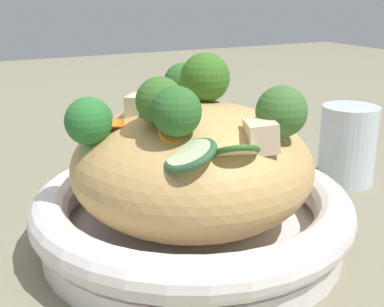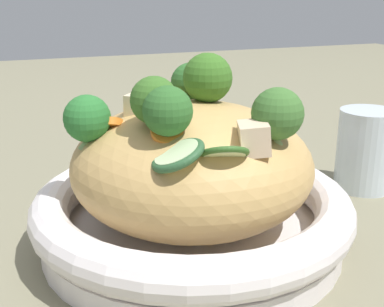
{
  "view_description": "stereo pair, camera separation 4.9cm",
  "coord_description": "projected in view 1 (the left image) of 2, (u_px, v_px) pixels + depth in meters",
  "views": [
    {
      "loc": [
        -0.42,
        0.21,
        0.25
      ],
      "look_at": [
        0.0,
        0.0,
        0.1
      ],
      "focal_mm": 47.5,
      "sensor_mm": 36.0,
      "label": 1
    },
    {
      "loc": [
        -0.44,
        0.17,
        0.25
      ],
      "look_at": [
        0.0,
        0.0,
        0.1
      ],
      "focal_mm": 47.5,
      "sensor_mm": 36.0,
      "label": 2
    }
  ],
  "objects": [
    {
      "name": "broccoli_florets",
      "position": [
        188.0,
        98.0,
        0.48
      ],
      "size": [
        0.21,
        0.21,
        0.08
      ],
      "color": "#96B070",
      "rests_on": "serving_bowl"
    },
    {
      "name": "serving_bowl",
      "position": [
        192.0,
        214.0,
        0.51
      ],
      "size": [
        0.32,
        0.32,
        0.06
      ],
      "color": "white",
      "rests_on": "ground_plane"
    },
    {
      "name": "drinking_glass",
      "position": [
        348.0,
        145.0,
        0.67
      ],
      "size": [
        0.07,
        0.07,
        0.1
      ],
      "color": "silver",
      "rests_on": "ground_plane"
    },
    {
      "name": "chicken_chunks",
      "position": [
        202.0,
        115.0,
        0.49
      ],
      "size": [
        0.2,
        0.13,
        0.04
      ],
      "color": "beige",
      "rests_on": "serving_bowl"
    },
    {
      "name": "carrot_coins",
      "position": [
        153.0,
        116.0,
        0.47
      ],
      "size": [
        0.13,
        0.11,
        0.03
      ],
      "color": "orange",
      "rests_on": "serving_bowl"
    },
    {
      "name": "zucchini_slices",
      "position": [
        191.0,
        140.0,
        0.42
      ],
      "size": [
        0.14,
        0.08,
        0.05
      ],
      "color": "beige",
      "rests_on": "serving_bowl"
    },
    {
      "name": "ground_plane",
      "position": [
        192.0,
        242.0,
        0.52
      ],
      "size": [
        3.0,
        3.0,
        0.0
      ],
      "primitive_type": "plane",
      "color": "#767259"
    },
    {
      "name": "noodle_heap",
      "position": [
        192.0,
        165.0,
        0.5
      ],
      "size": [
        0.24,
        0.24,
        0.12
      ],
      "color": "tan",
      "rests_on": "serving_bowl"
    }
  ]
}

